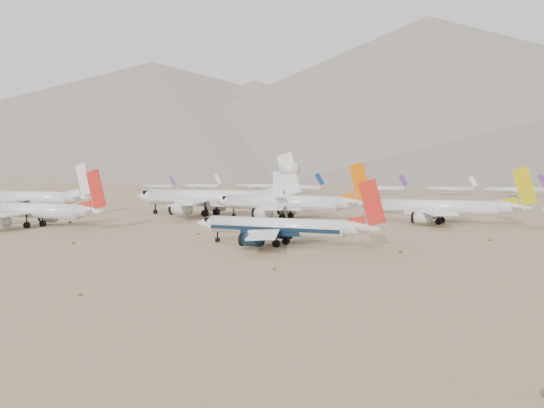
% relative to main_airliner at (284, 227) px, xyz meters
% --- Properties ---
extents(ground, '(7000.00, 7000.00, 0.00)m').
position_rel_main_airliner_xyz_m(ground, '(0.77, -1.64, -4.01)').
color(ground, '#8B6E51').
rests_on(ground, ground).
extents(main_airliner, '(41.28, 40.32, 14.57)m').
position_rel_main_airliner_xyz_m(main_airliner, '(0.00, 0.00, 0.00)').
color(main_airliner, white).
rests_on(main_airliner, ground).
extents(second_airliner, '(47.09, 46.02, 16.69)m').
position_rel_main_airliner_xyz_m(second_airliner, '(-81.72, 9.82, 0.67)').
color(second_airliner, white).
rests_on(second_airliner, ground).
extents(row2_gold_tail, '(49.05, 47.97, 17.46)m').
position_rel_main_airliner_xyz_m(row2_gold_tail, '(21.22, 71.14, 0.88)').
color(row2_gold_tail, white).
rests_on(row2_gold_tail, ground).
extents(row2_orange_tail, '(53.20, 52.04, 18.98)m').
position_rel_main_airliner_xyz_m(row2_orange_tail, '(-28.69, 67.74, 1.32)').
color(row2_orange_tail, white).
rests_on(row2_orange_tail, ground).
extents(row2_white_trijet, '(64.05, 62.59, 22.70)m').
position_rel_main_airliner_xyz_m(row2_white_trijet, '(-58.82, 70.35, 2.57)').
color(row2_white_trijet, white).
rests_on(row2_white_trijet, ground).
extents(row2_white_twin, '(54.51, 53.34, 19.48)m').
position_rel_main_airliner_xyz_m(row2_white_twin, '(-134.96, 58.88, 1.48)').
color(row2_white_twin, white).
rests_on(row2_white_twin, ground).
extents(distant_storage_row, '(466.29, 63.45, 15.16)m').
position_rel_main_airliner_xyz_m(distant_storage_row, '(-26.95, 312.45, 0.34)').
color(distant_storage_row, silver).
rests_on(distant_storage_row, ground).
extents(desert_scrub, '(261.14, 121.67, 0.65)m').
position_rel_main_airliner_xyz_m(desert_scrub, '(8.85, -28.66, -3.71)').
color(desert_scrub, brown).
rests_on(desert_scrub, ground).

